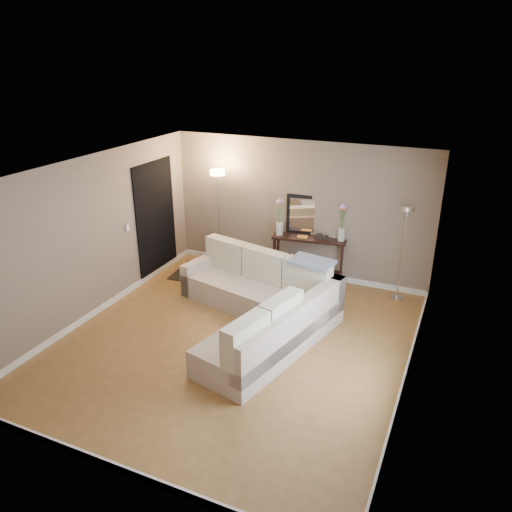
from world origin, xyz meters
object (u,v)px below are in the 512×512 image
at_px(sectional_sofa, 261,304).
at_px(floor_lamp_unlit, 404,234).
at_px(floor_lamp_lit, 218,200).
at_px(console_table, 304,255).

height_order(sectional_sofa, floor_lamp_unlit, floor_lamp_unlit).
height_order(floor_lamp_lit, floor_lamp_unlit, floor_lamp_lit).
height_order(sectional_sofa, floor_lamp_lit, floor_lamp_lit).
relative_size(sectional_sofa, floor_lamp_unlit, 1.86).
bearing_deg(floor_lamp_unlit, floor_lamp_lit, -179.18).
bearing_deg(console_table, floor_lamp_unlit, -4.69).
relative_size(sectional_sofa, floor_lamp_lit, 1.60).
bearing_deg(floor_lamp_unlit, sectional_sofa, -136.11).
xyz_separation_m(console_table, floor_lamp_unlit, (1.79, -0.15, 0.73)).
distance_m(sectional_sofa, floor_lamp_lit, 2.61).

